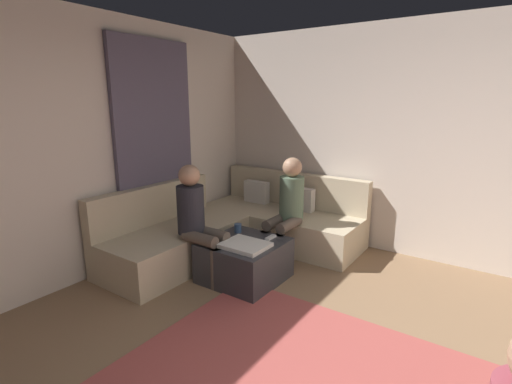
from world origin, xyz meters
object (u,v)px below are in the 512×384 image
object	(u,v)px
person_on_couch_back	(287,206)
game_remote	(271,237)
coffee_mug	(238,228)
person_on_couch_side	(198,218)
sectional_couch	(238,227)
ottoman	(244,260)

from	to	relation	value
person_on_couch_back	game_remote	bearing A→B (deg)	98.80
coffee_mug	person_on_couch_back	bearing A→B (deg)	56.55
person_on_couch_side	coffee_mug	bearing A→B (deg)	154.57
person_on_couch_back	person_on_couch_side	distance (m)	1.05
sectional_couch	person_on_couch_side	distance (m)	0.95
ottoman	coffee_mug	distance (m)	0.38
person_on_couch_back	person_on_couch_side	bearing A→B (deg)	60.03
sectional_couch	coffee_mug	size ratio (longest dim) A/B	26.84
ottoman	game_remote	xyz separation A→B (m)	(0.18, 0.22, 0.22)
coffee_mug	person_on_couch_side	bearing A→B (deg)	-115.43
person_on_couch_back	ottoman	bearing A→B (deg)	80.86
sectional_couch	coffee_mug	bearing A→B (deg)	-52.17
ottoman	coffee_mug	size ratio (longest dim) A/B	8.00
coffee_mug	person_on_couch_side	distance (m)	0.50
ottoman	person_on_couch_side	size ratio (longest dim) A/B	0.63
ottoman	coffee_mug	bearing A→B (deg)	140.71
ottoman	game_remote	distance (m)	0.36
sectional_couch	ottoman	xyz separation A→B (m)	(0.56, -0.62, -0.07)
sectional_couch	person_on_couch_side	xyz separation A→B (m)	(0.15, -0.86, 0.38)
sectional_couch	coffee_mug	world-z (taller)	sectional_couch
coffee_mug	sectional_couch	bearing A→B (deg)	127.83
ottoman	person_on_couch_back	size ratio (longest dim) A/B	0.63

